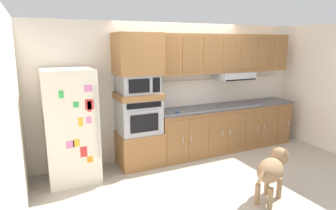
# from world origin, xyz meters

# --- Properties ---
(ground_plane) EXTENTS (9.60, 9.60, 0.00)m
(ground_plane) POSITION_xyz_m (0.00, 0.00, 0.00)
(ground_plane) COLOR #B2A899
(back_kitchen_wall) EXTENTS (6.20, 0.12, 2.50)m
(back_kitchen_wall) POSITION_xyz_m (0.00, 1.11, 1.25)
(back_kitchen_wall) COLOR silver
(back_kitchen_wall) RESTS_ON ground
(side_panel_left) EXTENTS (0.12, 7.10, 2.50)m
(side_panel_left) POSITION_xyz_m (-2.80, 0.00, 1.25)
(side_panel_left) COLOR silver
(side_panel_left) RESTS_ON ground
(side_panel_right) EXTENTS (0.12, 7.10, 2.50)m
(side_panel_right) POSITION_xyz_m (2.80, 0.00, 1.25)
(side_panel_right) COLOR white
(side_panel_right) RESTS_ON ground
(refrigerator) EXTENTS (0.76, 0.73, 1.76)m
(refrigerator) POSITION_xyz_m (-2.06, 0.68, 0.88)
(refrigerator) COLOR silver
(refrigerator) RESTS_ON ground
(oven_base_cabinet) EXTENTS (0.74, 0.62, 0.60)m
(oven_base_cabinet) POSITION_xyz_m (-0.93, 0.75, 0.30)
(oven_base_cabinet) COLOR #996638
(oven_base_cabinet) RESTS_ON ground
(built_in_oven) EXTENTS (0.70, 0.62, 0.60)m
(built_in_oven) POSITION_xyz_m (-0.93, 0.75, 0.90)
(built_in_oven) COLOR #A8AAAF
(built_in_oven) RESTS_ON oven_base_cabinet
(appliance_mid_shelf) EXTENTS (0.74, 0.62, 0.10)m
(appliance_mid_shelf) POSITION_xyz_m (-0.93, 0.75, 1.25)
(appliance_mid_shelf) COLOR #996638
(appliance_mid_shelf) RESTS_ON built_in_oven
(microwave) EXTENTS (0.64, 0.54, 0.32)m
(microwave) POSITION_xyz_m (-0.93, 0.75, 1.46)
(microwave) COLOR #A8AAAF
(microwave) RESTS_ON appliance_mid_shelf
(appliance_upper_cabinet) EXTENTS (0.74, 0.62, 0.68)m
(appliance_upper_cabinet) POSITION_xyz_m (-0.93, 0.75, 1.96)
(appliance_upper_cabinet) COLOR #996638
(appliance_upper_cabinet) RESTS_ON microwave
(lower_cabinet_run) EXTENTS (2.98, 0.63, 0.88)m
(lower_cabinet_run) POSITION_xyz_m (0.93, 0.75, 0.44)
(lower_cabinet_run) COLOR #996638
(lower_cabinet_run) RESTS_ON ground
(countertop_slab) EXTENTS (3.02, 0.64, 0.04)m
(countertop_slab) POSITION_xyz_m (0.93, 0.75, 0.90)
(countertop_slab) COLOR #4C4C51
(countertop_slab) RESTS_ON lower_cabinet_run
(backsplash_panel) EXTENTS (3.02, 0.02, 0.50)m
(backsplash_panel) POSITION_xyz_m (0.93, 1.04, 1.17)
(backsplash_panel) COLOR white
(backsplash_panel) RESTS_ON countertop_slab
(upper_cabinet_with_hood) EXTENTS (2.98, 0.48, 0.88)m
(upper_cabinet_with_hood) POSITION_xyz_m (0.94, 0.87, 1.90)
(upper_cabinet_with_hood) COLOR #996638
(upper_cabinet_with_hood) RESTS_ON backsplash_panel
(screwdriver) EXTENTS (0.16, 0.15, 0.03)m
(screwdriver) POSITION_xyz_m (-0.26, 0.60, 0.93)
(screwdriver) COLOR blue
(screwdriver) RESTS_ON countertop_slab
(dog) EXTENTS (0.91, 0.54, 0.69)m
(dog) POSITION_xyz_m (0.33, -1.13, 0.45)
(dog) COLOR #997551
(dog) RESTS_ON ground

